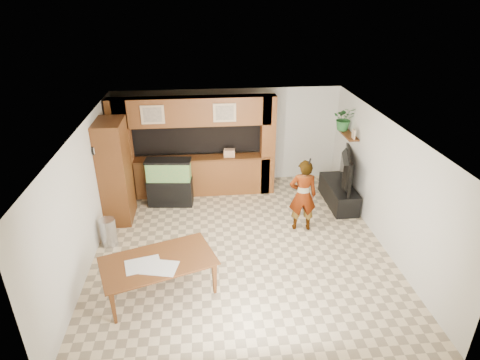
{
  "coord_description": "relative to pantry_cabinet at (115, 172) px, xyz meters",
  "views": [
    {
      "loc": [
        -0.7,
        -7.06,
        4.95
      ],
      "look_at": [
        0.06,
        0.6,
        1.24
      ],
      "focal_mm": 30.0,
      "sensor_mm": 36.0,
      "label": 1
    }
  ],
  "objects": [
    {
      "name": "partition",
      "position": [
        1.75,
        1.23,
        0.12
      ],
      "size": [
        4.2,
        0.99,
        2.6
      ],
      "color": "brown",
      "rests_on": "floor"
    },
    {
      "name": "wall_shelf",
      "position": [
        5.55,
        0.54,
        0.51
      ],
      "size": [
        0.25,
        0.9,
        0.04
      ],
      "primitive_type": "cube",
      "color": "brown",
      "rests_on": "wall_right"
    },
    {
      "name": "dining_table",
      "position": [
        1.15,
        -2.74,
        -0.85
      ],
      "size": [
        2.18,
        1.64,
        0.68
      ],
      "primitive_type": "imported",
      "rotation": [
        0.0,
        0.0,
        0.33
      ],
      "color": "brown",
      "rests_on": "floor"
    },
    {
      "name": "microphone",
      "position": [
        4.18,
        -1.04,
        0.52
      ],
      "size": [
        0.03,
        0.1,
        0.16
      ],
      "primitive_type": "cylinder",
      "rotation": [
        0.44,
        0.0,
        0.0
      ],
      "color": "black",
      "rests_on": "person"
    },
    {
      "name": "wall_clock",
      "position": [
        -0.27,
        -0.41,
        0.71
      ],
      "size": [
        0.05,
        0.25,
        0.25
      ],
      "color": "black",
      "rests_on": "wall_left"
    },
    {
      "name": "ceiling",
      "position": [
        2.7,
        -1.41,
        1.41
      ],
      "size": [
        6.5,
        6.5,
        0.0
      ],
      "primitive_type": "plane",
      "color": "white",
      "rests_on": "wall_back"
    },
    {
      "name": "potted_plant",
      "position": [
        5.52,
        0.83,
        0.83
      ],
      "size": [
        0.63,
        0.58,
        0.6
      ],
      "primitive_type": "imported",
      "rotation": [
        0.0,
        0.0,
        -0.23
      ],
      "color": "#28652E",
      "rests_on": "wall_shelf"
    },
    {
      "name": "person",
      "position": [
        4.13,
        -0.88,
        -0.36
      ],
      "size": [
        0.64,
        0.46,
        1.67
      ],
      "primitive_type": "imported",
      "rotation": [
        0.0,
        0.0,
        3.04
      ],
      "color": "#8D694D",
      "rests_on": "floor"
    },
    {
      "name": "aquarium",
      "position": [
        1.14,
        0.54,
        -0.6
      ],
      "size": [
        1.1,
        0.41,
        1.22
      ],
      "rotation": [
        0.0,
        0.0,
        -0.1
      ],
      "color": "black",
      "rests_on": "floor"
    },
    {
      "name": "floor",
      "position": [
        2.7,
        -1.41,
        -1.19
      ],
      "size": [
        6.5,
        6.5,
        0.0
      ],
      "primitive_type": "plane",
      "color": "beige",
      "rests_on": "ground"
    },
    {
      "name": "photo_frame",
      "position": [
        5.55,
        0.2,
        0.64
      ],
      "size": [
        0.04,
        0.17,
        0.22
      ],
      "primitive_type": "cube",
      "rotation": [
        0.0,
        0.0,
        -0.02
      ],
      "color": "tan",
      "rests_on": "wall_shelf"
    },
    {
      "name": "tv_stand",
      "position": [
        5.35,
        0.18,
        -0.93
      ],
      "size": [
        0.58,
        1.58,
        0.53
      ],
      "primitive_type": "cube",
      "color": "black",
      "rests_on": "floor"
    },
    {
      "name": "newspaper_b",
      "position": [
        0.89,
        -2.81,
        -0.51
      ],
      "size": [
        0.67,
        0.55,
        0.01
      ],
      "primitive_type": "cube",
      "rotation": [
        0.0,
        0.0,
        0.24
      ],
      "color": "silver",
      "rests_on": "dining_table"
    },
    {
      "name": "wall_left",
      "position": [
        -0.3,
        -1.41,
        0.11
      ],
      "size": [
        0.0,
        6.5,
        6.5
      ],
      "primitive_type": "plane",
      "rotation": [
        1.57,
        0.0,
        1.57
      ],
      "color": "beige",
      "rests_on": "floor"
    },
    {
      "name": "pantry_cabinet",
      "position": [
        0.0,
        0.0,
        0.0
      ],
      "size": [
        0.6,
        0.97,
        2.38
      ],
      "primitive_type": "cube",
      "color": "brown",
      "rests_on": "floor"
    },
    {
      "name": "newspaper_a",
      "position": [
        1.19,
        -2.91,
        -0.51
      ],
      "size": [
        0.66,
        0.55,
        0.01
      ],
      "primitive_type": "cube",
      "rotation": [
        0.0,
        0.0,
        -0.23
      ],
      "color": "silver",
      "rests_on": "dining_table"
    },
    {
      "name": "wall_right",
      "position": [
        5.7,
        -1.41,
        0.11
      ],
      "size": [
        0.0,
        6.5,
        6.5
      ],
      "primitive_type": "plane",
      "rotation": [
        1.57,
        0.0,
        -1.57
      ],
      "color": "beige",
      "rests_on": "floor"
    },
    {
      "name": "trash_can",
      "position": [
        -0.06,
        -1.11,
        -0.89
      ],
      "size": [
        0.33,
        0.33,
        0.61
      ],
      "primitive_type": "cylinder",
      "color": "#B2B2B7",
      "rests_on": "floor"
    },
    {
      "name": "wall_back",
      "position": [
        2.7,
        1.84,
        0.11
      ],
      "size": [
        6.0,
        0.0,
        6.0
      ],
      "primitive_type": "plane",
      "rotation": [
        1.57,
        0.0,
        0.0
      ],
      "color": "beige",
      "rests_on": "floor"
    },
    {
      "name": "counter_box",
      "position": [
        2.67,
        1.04,
        -0.06
      ],
      "size": [
        0.3,
        0.22,
        0.19
      ],
      "primitive_type": "cube",
      "rotation": [
        0.0,
        0.0,
        -0.11
      ],
      "color": "tan",
      "rests_on": "partition"
    },
    {
      "name": "television",
      "position": [
        5.35,
        0.18,
        -0.24
      ],
      "size": [
        0.58,
        1.47,
        0.84
      ],
      "primitive_type": "imported",
      "rotation": [
        0.0,
        0.0,
        1.3
      ],
      "color": "black",
      "rests_on": "tv_stand"
    }
  ]
}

